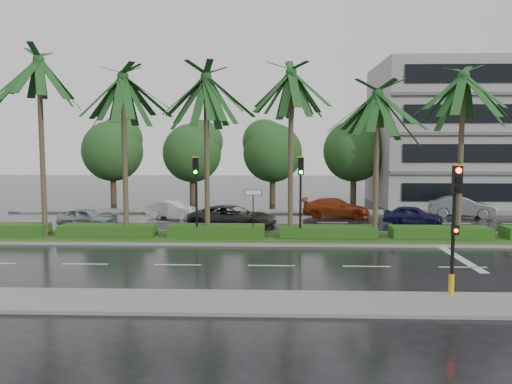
{
  "coord_description": "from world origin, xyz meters",
  "views": [
    {
      "loc": [
        0.06,
        -25.73,
        5.05
      ],
      "look_at": [
        -0.88,
        1.5,
        2.53
      ],
      "focal_mm": 35.0,
      "sensor_mm": 36.0,
      "label": 1
    }
  ],
  "objects_px": {
    "signal_median_left": "(196,185)",
    "car_red": "(336,208)",
    "signal_near": "(455,224)",
    "car_white": "(173,209)",
    "car_silver": "(87,218)",
    "street_sign": "(253,201)",
    "car_darkgrey": "(233,218)",
    "car_grey": "(462,207)",
    "car_blue": "(413,216)"
  },
  "relations": [
    {
      "from": "signal_near",
      "to": "signal_median_left",
      "type": "height_order",
      "value": "signal_median_left"
    },
    {
      "from": "signal_median_left",
      "to": "car_grey",
      "type": "xyz_separation_m",
      "value": [
        17.5,
        9.69,
        -2.27
      ]
    },
    {
      "from": "signal_median_left",
      "to": "car_red",
      "type": "relative_size",
      "value": 0.92
    },
    {
      "from": "car_blue",
      "to": "signal_median_left",
      "type": "bearing_deg",
      "value": 135.47
    },
    {
      "from": "car_darkgrey",
      "to": "car_grey",
      "type": "bearing_deg",
      "value": -56.31
    },
    {
      "from": "signal_near",
      "to": "car_white",
      "type": "bearing_deg",
      "value": 125.53
    },
    {
      "from": "car_darkgrey",
      "to": "car_red",
      "type": "height_order",
      "value": "car_darkgrey"
    },
    {
      "from": "car_darkgrey",
      "to": "car_grey",
      "type": "distance_m",
      "value": 16.96
    },
    {
      "from": "street_sign",
      "to": "car_silver",
      "type": "xyz_separation_m",
      "value": [
        -10.5,
        4.02,
        -1.51
      ]
    },
    {
      "from": "car_blue",
      "to": "car_silver",
      "type": "bearing_deg",
      "value": 115.84
    },
    {
      "from": "car_darkgrey",
      "to": "car_white",
      "type": "bearing_deg",
      "value": 57.06
    },
    {
      "from": "signal_near",
      "to": "car_silver",
      "type": "distance_m",
      "value": 22.42
    },
    {
      "from": "street_sign",
      "to": "car_blue",
      "type": "relative_size",
      "value": 0.71
    },
    {
      "from": "car_silver",
      "to": "car_white",
      "type": "xyz_separation_m",
      "value": [
        4.5,
        4.31,
        -0.0
      ]
    },
    {
      "from": "signal_near",
      "to": "car_silver",
      "type": "bearing_deg",
      "value": 141.55
    },
    {
      "from": "signal_median_left",
      "to": "car_silver",
      "type": "xyz_separation_m",
      "value": [
        -7.5,
        4.21,
        -2.38
      ]
    },
    {
      "from": "signal_median_left",
      "to": "street_sign",
      "type": "xyz_separation_m",
      "value": [
        3.0,
        0.18,
        -0.87
      ]
    },
    {
      "from": "street_sign",
      "to": "car_darkgrey",
      "type": "relative_size",
      "value": 0.49
    },
    {
      "from": "car_red",
      "to": "signal_near",
      "type": "bearing_deg",
      "value": -166.53
    },
    {
      "from": "signal_near",
      "to": "signal_median_left",
      "type": "distance_m",
      "value": 13.93
    },
    {
      "from": "street_sign",
      "to": "car_darkgrey",
      "type": "height_order",
      "value": "street_sign"
    },
    {
      "from": "car_white",
      "to": "car_silver",
      "type": "bearing_deg",
      "value": 152.88
    },
    {
      "from": "car_silver",
      "to": "car_darkgrey",
      "type": "height_order",
      "value": "car_darkgrey"
    },
    {
      "from": "car_grey",
      "to": "signal_near",
      "type": "bearing_deg",
      "value": 169.87
    },
    {
      "from": "signal_near",
      "to": "car_grey",
      "type": "height_order",
      "value": "signal_near"
    },
    {
      "from": "street_sign",
      "to": "car_white",
      "type": "xyz_separation_m",
      "value": [
        -6.0,
        8.34,
        -1.51
      ]
    },
    {
      "from": "signal_near",
      "to": "car_red",
      "type": "xyz_separation_m",
      "value": [
        -1.5,
        18.87,
        -1.82
      ]
    },
    {
      "from": "car_silver",
      "to": "car_red",
      "type": "distance_m",
      "value": 16.76
    },
    {
      "from": "car_darkgrey",
      "to": "signal_median_left",
      "type": "bearing_deg",
      "value": 169.59
    },
    {
      "from": "signal_near",
      "to": "car_grey",
      "type": "bearing_deg",
      "value": 68.84
    },
    {
      "from": "car_grey",
      "to": "signal_median_left",
      "type": "bearing_deg",
      "value": 130.01
    },
    {
      "from": "signal_near",
      "to": "car_blue",
      "type": "xyz_separation_m",
      "value": [
        3.0,
        15.53,
        -1.88
      ]
    },
    {
      "from": "car_white",
      "to": "signal_near",
      "type": "bearing_deg",
      "value": -125.37
    },
    {
      "from": "signal_median_left",
      "to": "signal_near",
      "type": "bearing_deg",
      "value": -44.09
    },
    {
      "from": "car_darkgrey",
      "to": "car_blue",
      "type": "distance_m",
      "value": 11.57
    },
    {
      "from": "street_sign",
      "to": "car_white",
      "type": "bearing_deg",
      "value": 125.75
    },
    {
      "from": "car_silver",
      "to": "signal_median_left",
      "type": "bearing_deg",
      "value": -107.83
    },
    {
      "from": "car_white",
      "to": "car_grey",
      "type": "xyz_separation_m",
      "value": [
        20.5,
        1.17,
        0.12
      ]
    },
    {
      "from": "signal_median_left",
      "to": "car_white",
      "type": "xyz_separation_m",
      "value": [
        -3.0,
        8.52,
        -2.39
      ]
    },
    {
      "from": "car_white",
      "to": "car_grey",
      "type": "distance_m",
      "value": 20.53
    },
    {
      "from": "car_white",
      "to": "car_red",
      "type": "relative_size",
      "value": 0.78
    },
    {
      "from": "street_sign",
      "to": "car_darkgrey",
      "type": "bearing_deg",
      "value": 111.26
    },
    {
      "from": "car_white",
      "to": "street_sign",
      "type": "bearing_deg",
      "value": -125.16
    },
    {
      "from": "car_grey",
      "to": "car_silver",
      "type": "bearing_deg",
      "value": 113.41
    },
    {
      "from": "signal_median_left",
      "to": "car_silver",
      "type": "height_order",
      "value": "signal_median_left"
    },
    {
      "from": "signal_median_left",
      "to": "car_grey",
      "type": "distance_m",
      "value": 20.13
    },
    {
      "from": "car_white",
      "to": "car_red",
      "type": "distance_m",
      "value": 11.52
    },
    {
      "from": "street_sign",
      "to": "car_red",
      "type": "height_order",
      "value": "street_sign"
    },
    {
      "from": "car_silver",
      "to": "signal_near",
      "type": "bearing_deg",
      "value": -117.0
    },
    {
      "from": "signal_near",
      "to": "car_blue",
      "type": "relative_size",
      "value": 1.19
    }
  ]
}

